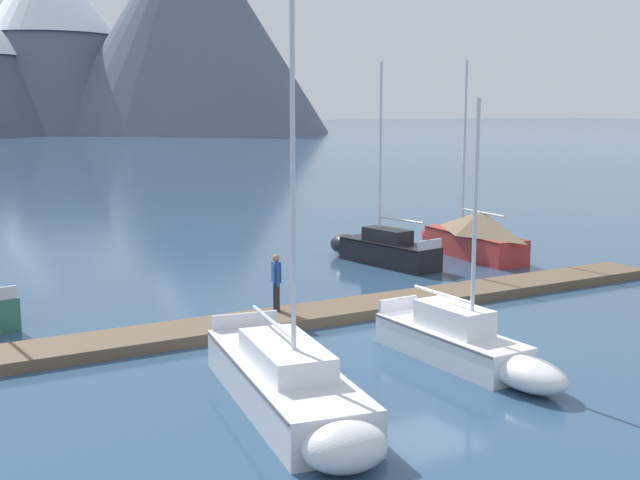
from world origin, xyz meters
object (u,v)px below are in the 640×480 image
object	(u,v)px
sailboat_second_berth	(290,385)
sailboat_mid_dock_port	(466,345)
sailboat_far_berth	(473,234)
person_on_dock	(276,279)
sailboat_mid_dock_starboard	(380,248)

from	to	relation	value
sailboat_second_berth	sailboat_mid_dock_port	world-z (taller)	sailboat_second_berth
sailboat_second_berth	sailboat_mid_dock_port	distance (m)	5.15
sailboat_mid_dock_port	sailboat_far_berth	world-z (taller)	sailboat_far_berth
sailboat_mid_dock_port	person_on_dock	distance (m)	6.51
sailboat_mid_dock_port	sailboat_mid_dock_starboard	world-z (taller)	sailboat_mid_dock_starboard
sailboat_second_berth	sailboat_mid_dock_port	bearing A→B (deg)	8.09
sailboat_mid_dock_starboard	sailboat_far_berth	distance (m)	4.24
sailboat_far_berth	person_on_dock	size ratio (longest dim) A/B	4.83
sailboat_far_berth	sailboat_mid_dock_port	bearing A→B (deg)	-128.92
sailboat_mid_dock_port	person_on_dock	xyz separation A→B (m)	(-2.27, 6.05, 0.72)
sailboat_mid_dock_port	sailboat_far_berth	xyz separation A→B (m)	(9.38, 11.61, 0.42)
sailboat_far_berth	person_on_dock	distance (m)	12.91
sailboat_far_berth	person_on_dock	world-z (taller)	sailboat_far_berth
sailboat_mid_dock_starboard	sailboat_mid_dock_port	bearing A→B (deg)	-113.03
sailboat_second_berth	sailboat_mid_dock_starboard	distance (m)	16.56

